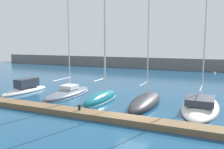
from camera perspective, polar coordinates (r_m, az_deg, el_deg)
The scene contains 10 objects.
ground_plane at distance 18.94m, azimuth 4.83°, elevation -10.31°, with size 120.00×120.00×0.00m, color navy.
dock_pier at distance 17.66m, azimuth 3.32°, elevation -10.87°, with size 33.98×1.47×0.44m, color brown.
breakwater_seawall at distance 55.98m, azimuth 18.34°, elevation 2.45°, with size 108.00×2.61×2.57m, color slate.
motorboat_white_nearest at distance 30.19m, azimuth -20.27°, elevation -3.29°, with size 2.03×6.65×3.03m.
sailboat_slate_second at distance 27.21m, azimuth -10.64°, elevation -4.24°, with size 2.78×8.06×16.36m.
sailboat_teal_third at distance 24.03m, azimuth -2.71°, elevation -5.54°, with size 1.63×6.43×12.43m.
sailboat_charcoal_fourth at distance 22.71m, azimuth 8.13°, elevation -6.54°, with size 2.33×7.72×14.66m.
sailboat_ivory_fifth at distance 22.72m, azimuth 20.76°, elevation -7.18°, with size 3.21×9.47×17.71m.
mooring_buoy_white at distance 50.95m, azimuth 23.79°, elevation 0.29°, with size 0.54×0.54×0.54m, color white.
dock_bollard at distance 19.29m, azimuth -7.96°, elevation -7.98°, with size 0.20×0.20×0.44m, color black.
Camera 1 is at (6.06, -17.00, 5.75)m, focal length 37.54 mm.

